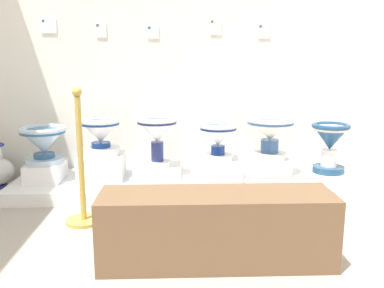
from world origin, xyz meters
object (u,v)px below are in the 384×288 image
plinth_block_squat_floral (158,171)px  museum_bench (216,228)px  antique_toilet_pale_glazed (218,136)px  antique_toilet_broad_patterned (330,141)px  info_placard_first (48,26)px  plinth_block_central_ornate (102,167)px  antique_toilet_tall_cobalt (43,141)px  info_placard_second (101,30)px  plinth_block_pale_glazed (218,170)px  plinth_block_leftmost (269,166)px  info_placard_fifth (264,31)px  antique_toilet_central_ornate (100,133)px  info_placard_third (153,32)px  plinth_block_tall_cobalt (46,172)px  info_placard_fourth (216,26)px  antique_toilet_leftmost (270,131)px  antique_toilet_squat_floral (157,131)px  stanchion_post_near_left (82,184)px  plinth_block_broad_patterned (328,175)px

plinth_block_squat_floral → museum_bench: museum_bench is taller
antique_toilet_pale_glazed → antique_toilet_broad_patterned: (0.96, 0.04, -0.06)m
antique_toilet_pale_glazed → info_placard_first: (-1.47, 0.46, 0.91)m
plinth_block_central_ornate → antique_toilet_pale_glazed: bearing=-5.5°
antique_toilet_tall_cobalt → museum_bench: antique_toilet_tall_cobalt is taller
plinth_block_central_ornate → info_placard_second: bearing=93.4°
plinth_block_pale_glazed → info_placard_second: size_ratio=2.92×
antique_toilet_pale_glazed → plinth_block_leftmost: (0.47, 0.17, -0.31)m
plinth_block_squat_floral → info_placard_second: size_ratio=3.07×
antique_toilet_pale_glazed → info_placard_second: 1.41m
plinth_block_central_ornate → info_placard_fifth: info_placard_fifth is taller
antique_toilet_central_ornate → antique_toilet_pale_glazed: bearing=-5.5°
antique_toilet_pale_glazed → plinth_block_central_ornate: bearing=174.5°
plinth_block_leftmost → plinth_block_pale_glazed: bearing=-160.7°
info_placard_fifth → antique_toilet_tall_cobalt: bearing=-167.8°
info_placard_second → info_placard_third: info_placard_second is taller
plinth_block_tall_cobalt → info_placard_fourth: 1.95m
antique_toilet_tall_cobalt → antique_toilet_pale_glazed: bearing=-2.0°
info_placard_first → info_placard_fourth: bearing=-0.0°
antique_toilet_central_ornate → antique_toilet_leftmost: antique_toilet_central_ornate is taller
antique_toilet_squat_floral → antique_toilet_leftmost: bearing=0.8°
antique_toilet_leftmost → plinth_block_squat_floral: bearing=-179.2°
antique_toilet_broad_patterned → info_placard_fifth: size_ratio=3.28×
plinth_block_tall_cobalt → antique_toilet_broad_patterned: 2.42m
antique_toilet_leftmost → info_placard_third: bearing=163.9°
plinth_block_squat_floral → antique_toilet_pale_glazed: antique_toilet_pale_glazed is taller
antique_toilet_squat_floral → info_placard_fourth: (0.52, 0.31, 0.89)m
plinth_block_leftmost → antique_toilet_leftmost: antique_toilet_leftmost is taller
antique_toilet_squat_floral → info_placard_first: 1.35m
info_placard_third → info_placard_fifth: 1.00m
info_placard_second → info_placard_third: (0.46, 0.00, -0.02)m
info_placard_first → info_placard_second: size_ratio=1.06×
antique_toilet_broad_patterned → antique_toilet_pale_glazed: bearing=-177.8°
plinth_block_pale_glazed → plinth_block_leftmost: 0.50m
info_placard_third → antique_toilet_pale_glazed: bearing=-40.1°
info_placard_second → antique_toilet_squat_floral: bearing=-31.9°
plinth_block_central_ornate → antique_toilet_leftmost: size_ratio=0.89×
plinth_block_leftmost → stanchion_post_near_left: size_ratio=0.35×
antique_toilet_leftmost → info_placard_second: 1.74m
plinth_block_central_ornate → info_placard_fourth: bearing=20.2°
plinth_block_broad_patterned → plinth_block_pale_glazed: bearing=-177.8°
info_placard_second → antique_toilet_broad_patterned: bearing=-12.2°
antique_toilet_pale_glazed → antique_toilet_central_ornate: bearing=174.5°
antique_toilet_central_ornate → info_placard_fourth: size_ratio=2.43×
info_placard_first → info_placard_second: bearing=-0.0°
plinth_block_squat_floral → antique_toilet_leftmost: antique_toilet_leftmost is taller
plinth_block_broad_patterned → info_placard_third: size_ratio=3.27×
info_placard_second → info_placard_fourth: info_placard_fourth is taller
plinth_block_tall_cobalt → antique_toilet_leftmost: (1.92, 0.12, 0.32)m
plinth_block_broad_patterned → info_placard_fifth: 1.40m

